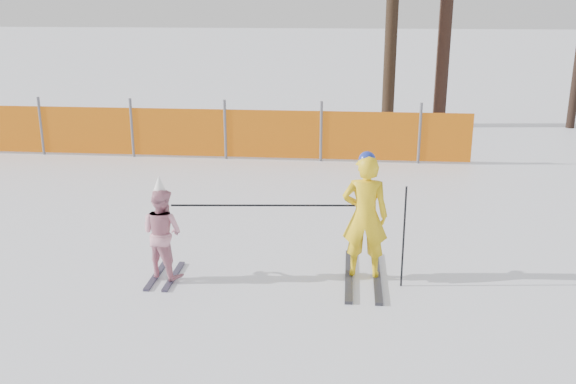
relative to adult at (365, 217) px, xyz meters
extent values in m
plane|color=white|center=(-0.94, -0.27, -0.79)|extent=(120.00, 120.00, 0.00)
cube|color=black|center=(-0.17, 0.00, -0.77)|extent=(0.09, 1.50, 0.04)
cube|color=black|center=(0.17, 0.00, -0.77)|extent=(0.09, 1.50, 0.04)
imported|color=yellow|center=(0.00, 0.00, 0.01)|extent=(0.57, 0.39, 1.51)
sphere|color=#1B2C96|center=(0.00, 0.00, 0.70)|extent=(0.20, 0.20, 0.20)
cube|color=black|center=(-2.53, -0.22, -0.77)|extent=(0.09, 0.84, 0.03)
cube|color=black|center=(-2.31, -0.22, -0.77)|extent=(0.09, 0.84, 0.03)
imported|color=pink|center=(-2.42, -0.22, -0.20)|extent=(0.66, 0.60, 1.11)
cone|color=white|center=(-2.42, -0.22, 0.39)|extent=(0.19, 0.19, 0.24)
cylinder|color=black|center=(0.45, -0.20, -0.17)|extent=(0.02, 0.02, 1.24)
cylinder|color=black|center=(-1.21, -0.11, 0.14)|extent=(2.18, 0.23, 0.02)
cylinder|color=#595960|center=(-6.78, 5.69, -0.16)|extent=(0.06, 0.06, 1.25)
cylinder|color=#595960|center=(-4.78, 5.69, -0.16)|extent=(0.06, 0.06, 1.25)
cylinder|color=#595960|center=(-2.78, 5.69, -0.16)|extent=(0.06, 0.06, 1.25)
cylinder|color=#595960|center=(-0.78, 5.69, -0.16)|extent=(0.06, 0.06, 1.25)
cylinder|color=#595960|center=(1.22, 5.69, -0.16)|extent=(0.06, 0.06, 1.25)
cube|color=#DA650B|center=(-5.26, 5.69, -0.24)|extent=(15.05, 0.03, 1.00)
cylinder|color=black|center=(2.15, 9.87, 2.23)|extent=(0.33, 0.33, 6.03)
camera|label=1|loc=(-0.23, -7.27, 2.54)|focal=40.00mm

